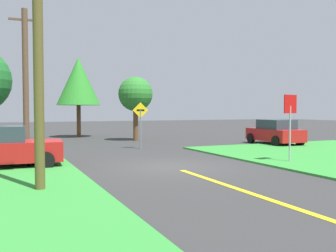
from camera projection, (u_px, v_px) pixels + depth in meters
ground_plane at (171, 167)px, 14.50m from camera, size 120.00×120.00×0.00m
stop_sign at (290, 115)px, 15.41m from camera, size 0.77×0.16×2.87m
parked_car_near_building at (3, 147)px, 14.09m from camera, size 4.21×2.28×1.62m
car_on_crossroad at (275, 132)px, 23.76m from camera, size 2.22×4.08×1.62m
utility_pole_near at (38, 22)px, 9.84m from camera, size 1.80×0.27×8.87m
utility_pole_mid at (26, 77)px, 22.03m from camera, size 1.80×0.34×8.26m
direction_sign at (141, 120)px, 21.12m from camera, size 0.90×0.17×2.68m
oak_tree_left at (136, 95)px, 26.73m from camera, size 2.50×2.50×4.65m
oak_tree_right at (78, 82)px, 30.21m from camera, size 3.55×3.55×6.54m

